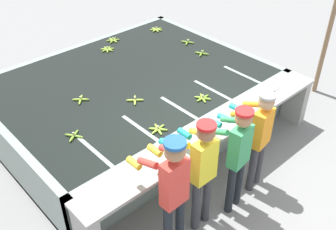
{
  "coord_description": "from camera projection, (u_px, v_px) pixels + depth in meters",
  "views": [
    {
      "loc": [
        -3.48,
        -2.59,
        4.29
      ],
      "look_at": [
        0.0,
        1.21,
        0.62
      ],
      "focal_mm": 42.0,
      "sensor_mm": 36.0,
      "label": 1
    }
  ],
  "objects": [
    {
      "name": "ground_plane",
      "position": [
        222.0,
        183.0,
        5.96
      ],
      "size": [
        80.0,
        80.0,
        0.0
      ],
      "primitive_type": "plane",
      "color": "gray",
      "rests_on": "ground"
    },
    {
      "name": "wash_tank",
      "position": [
        131.0,
        100.0,
        7.02
      ],
      "size": [
        4.59,
        3.51,
        0.89
      ],
      "color": "gray",
      "rests_on": "ground"
    },
    {
      "name": "work_ledge",
      "position": [
        214.0,
        143.0,
        5.73
      ],
      "size": [
        4.59,
        0.45,
        0.89
      ],
      "color": "#9E9E99",
      "rests_on": "ground"
    },
    {
      "name": "worker_0",
      "position": [
        172.0,
        187.0,
        4.39
      ],
      "size": [
        0.41,
        0.73,
        1.77
      ],
      "color": "#1E2328",
      "rests_on": "ground"
    },
    {
      "name": "worker_1",
      "position": [
        202.0,
        166.0,
        4.77
      ],
      "size": [
        0.4,
        0.72,
        1.68
      ],
      "color": "#38383D",
      "rests_on": "ground"
    },
    {
      "name": "worker_2",
      "position": [
        237.0,
        151.0,
        5.02
      ],
      "size": [
        0.46,
        0.74,
        1.66
      ],
      "color": "#1E2328",
      "rests_on": "ground"
    },
    {
      "name": "worker_3",
      "position": [
        259.0,
        133.0,
        5.38
      ],
      "size": [
        0.47,
        0.74,
        1.61
      ],
      "color": "#38383D",
      "rests_on": "ground"
    },
    {
      "name": "banana_bunch_floating_0",
      "position": [
        113.0,
        40.0,
        7.99
      ],
      "size": [
        0.26,
        0.28,
        0.08
      ],
      "color": "#93BC3D",
      "rests_on": "wash_tank"
    },
    {
      "name": "banana_bunch_floating_1",
      "position": [
        74.0,
        136.0,
        5.44
      ],
      "size": [
        0.25,
        0.25,
        0.08
      ],
      "color": "#75A333",
      "rests_on": "wash_tank"
    },
    {
      "name": "banana_bunch_floating_2",
      "position": [
        107.0,
        49.0,
        7.64
      ],
      "size": [
        0.28,
        0.28,
        0.08
      ],
      "color": "#93BC3D",
      "rests_on": "wash_tank"
    },
    {
      "name": "banana_bunch_floating_3",
      "position": [
        188.0,
        42.0,
        7.91
      ],
      "size": [
        0.26,
        0.26,
        0.08
      ],
      "color": "#75A333",
      "rests_on": "wash_tank"
    },
    {
      "name": "banana_bunch_floating_4",
      "position": [
        81.0,
        99.0,
        6.19
      ],
      "size": [
        0.23,
        0.23,
        0.08
      ],
      "color": "#8CB738",
      "rests_on": "wash_tank"
    },
    {
      "name": "banana_bunch_floating_5",
      "position": [
        156.0,
        29.0,
        8.43
      ],
      "size": [
        0.28,
        0.28,
        0.08
      ],
      "color": "#9EC642",
      "rests_on": "wash_tank"
    },
    {
      "name": "banana_bunch_floating_6",
      "position": [
        203.0,
        98.0,
        6.22
      ],
      "size": [
        0.28,
        0.26,
        0.08
      ],
      "color": "#7FAD33",
      "rests_on": "wash_tank"
    },
    {
      "name": "banana_bunch_floating_7",
      "position": [
        202.0,
        53.0,
        7.5
      ],
      "size": [
        0.26,
        0.26,
        0.08
      ],
      "color": "#75A333",
      "rests_on": "wash_tank"
    },
    {
      "name": "banana_bunch_floating_8",
      "position": [
        158.0,
        129.0,
        5.56
      ],
      "size": [
        0.28,
        0.27,
        0.08
      ],
      "color": "#8CB738",
      "rests_on": "wash_tank"
    },
    {
      "name": "banana_bunch_floating_9",
      "position": [
        135.0,
        100.0,
        6.17
      ],
      "size": [
        0.24,
        0.24,
        0.08
      ],
      "color": "#9EC642",
      "rests_on": "wash_tank"
    },
    {
      "name": "knife_0",
      "position": [
        275.0,
        91.0,
        6.41
      ],
      "size": [
        0.35,
        0.1,
        0.02
      ],
      "color": "silver",
      "rests_on": "work_ledge"
    },
    {
      "name": "support_post_right",
      "position": [
        333.0,
        16.0,
        7.19
      ],
      "size": [
        0.09,
        0.09,
        3.2
      ],
      "color": "#846647",
      "rests_on": "ground"
    }
  ]
}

